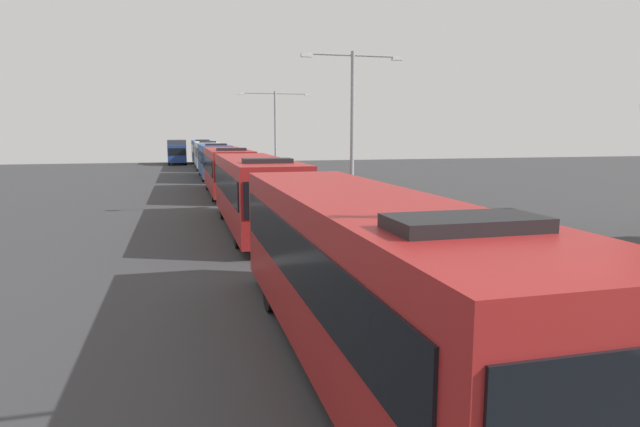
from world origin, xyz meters
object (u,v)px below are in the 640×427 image
bus_second_in_line (255,190)px  white_suv (446,250)px  bus_fourth_in_line (214,160)px  streetlamp_far (275,124)px  streetlamp_mid (352,115)px  box_truck_oncoming (177,151)px  bus_tail_end (202,150)px  bus_middle (227,169)px  bus_rear (206,154)px  bus_lead (362,271)px

bus_second_in_line → white_suv: bus_second_in_line is taller
bus_fourth_in_line → streetlamp_far: 6.55m
bus_second_in_line → streetlamp_mid: streetlamp_mid is taller
box_truck_oncoming → streetlamp_mid: streetlamp_mid is taller
streetlamp_mid → bus_tail_end: bearing=96.1°
white_suv → streetlamp_mid: size_ratio=0.64×
bus_tail_end → bus_fourth_in_line: bearing=-90.0°
streetlamp_mid → streetlamp_far: streetlamp_mid is taller
bus_middle → bus_rear: (-0.00, 27.06, -0.00)m
bus_middle → bus_lead: bearing=-90.0°
white_suv → streetlamp_far: streetlamp_far is taller
box_truck_oncoming → bus_rear: bearing=-72.9°
bus_fourth_in_line → bus_rear: 13.42m
bus_fourth_in_line → white_suv: (3.70, -37.47, -0.66)m
bus_lead → box_truck_oncoming: size_ratio=1.42×
bus_rear → streetlamp_mid: 38.08m
bus_lead → streetlamp_far: 39.99m
streetlamp_far → box_truck_oncoming: bearing=108.5°
bus_second_in_line → bus_fourth_in_line: bearing=90.0°
bus_fourth_in_line → streetlamp_far: streetlamp_far is taller
bus_lead → streetlamp_far: streetlamp_far is taller
bus_second_in_line → bus_rear: size_ratio=1.00×
bus_lead → bus_second_in_line: size_ratio=0.99×
bus_middle → bus_fourth_in_line: 13.64m
bus_second_in_line → bus_lead: bearing=-90.0°
bus_rear → box_truck_oncoming: bearing=107.1°
bus_lead → bus_fourth_in_line: 41.36m
bus_tail_end → streetlamp_far: size_ratio=1.47×
bus_lead → bus_middle: 27.72m
white_suv → box_truck_oncoming: bearing=96.5°
bus_middle → box_truck_oncoming: bearing=95.0°
bus_second_in_line → white_suv: 10.77m
bus_lead → streetlamp_mid: 18.35m
bus_rear → streetlamp_far: bearing=-70.5°
bus_rear → streetlamp_mid: size_ratio=1.49×
bus_tail_end → streetlamp_mid: size_ratio=1.41×
bus_middle → box_truck_oncoming: bus_middle is taller
bus_rear → bus_second_in_line: bearing=-90.0°
bus_fourth_in_line → bus_second_in_line: bearing=-90.0°
streetlamp_mid → bus_second_in_line: bearing=-149.0°
bus_rear → white_suv: bus_rear is taller
white_suv → bus_fourth_in_line: bearing=95.6°
box_truck_oncoming → bus_middle: bearing=-85.0°
bus_second_in_line → bus_middle: same height
bus_lead → bus_tail_end: bearing=90.0°
white_suv → box_truck_oncoming: size_ratio=0.62×
bus_lead → bus_tail_end: (-0.00, 67.90, -0.00)m
bus_second_in_line → box_truck_oncoming: bus_second_in_line is taller
bus_lead → bus_fourth_in_line: size_ratio=1.01×
bus_middle → streetlamp_far: bearing=65.4°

